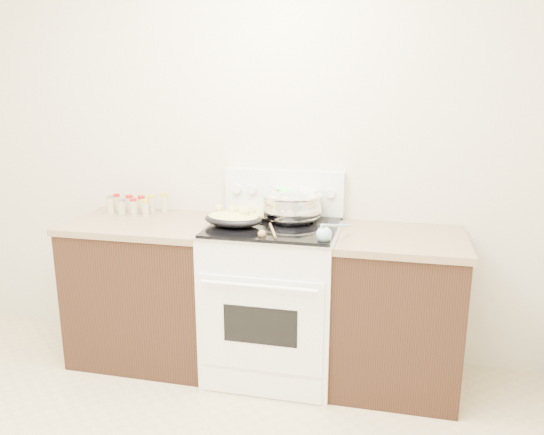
# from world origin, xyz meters

# --- Properties ---
(room_shell) EXTENTS (4.10, 3.60, 2.75)m
(room_shell) POSITION_xyz_m (0.00, 0.00, 1.70)
(room_shell) COLOR beige
(room_shell) RESTS_ON ground
(counter_left) EXTENTS (0.93, 0.67, 0.92)m
(counter_left) POSITION_xyz_m (-0.48, 1.43, 0.46)
(counter_left) COLOR black
(counter_left) RESTS_ON ground
(counter_right) EXTENTS (0.73, 0.67, 0.92)m
(counter_right) POSITION_xyz_m (1.08, 1.43, 0.46)
(counter_right) COLOR black
(counter_right) RESTS_ON ground
(kitchen_range) EXTENTS (0.78, 0.73, 1.22)m
(kitchen_range) POSITION_xyz_m (0.35, 1.42, 0.49)
(kitchen_range) COLOR white
(kitchen_range) RESTS_ON ground
(mixing_bowl) EXTENTS (0.42, 0.42, 0.22)m
(mixing_bowl) POSITION_xyz_m (0.43, 1.53, 1.03)
(mixing_bowl) COLOR silver
(mixing_bowl) RESTS_ON kitchen_range
(roasting_pan) EXTENTS (0.38, 0.29, 0.11)m
(roasting_pan) POSITION_xyz_m (0.12, 1.34, 0.99)
(roasting_pan) COLOR black
(roasting_pan) RESTS_ON kitchen_range
(baking_sheet) EXTENTS (0.41, 0.35, 0.05)m
(baking_sheet) POSITION_xyz_m (0.21, 1.61, 0.96)
(baking_sheet) COLOR black
(baking_sheet) RESTS_ON kitchen_range
(wooden_spoon) EXTENTS (0.11, 0.27, 0.04)m
(wooden_spoon) POSITION_xyz_m (0.35, 1.21, 0.95)
(wooden_spoon) COLOR #9D7747
(wooden_spoon) RESTS_ON kitchen_range
(blue_ladle) EXTENTS (0.17, 0.26, 0.11)m
(blue_ladle) POSITION_xyz_m (0.69, 1.18, 0.98)
(blue_ladle) COLOR #83B2C4
(blue_ladle) RESTS_ON kitchen_range
(spice_jars) EXTENTS (0.39, 0.15, 0.13)m
(spice_jars) POSITION_xyz_m (-0.63, 1.59, 0.98)
(spice_jars) COLOR #BFB28C
(spice_jars) RESTS_ON counter_left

